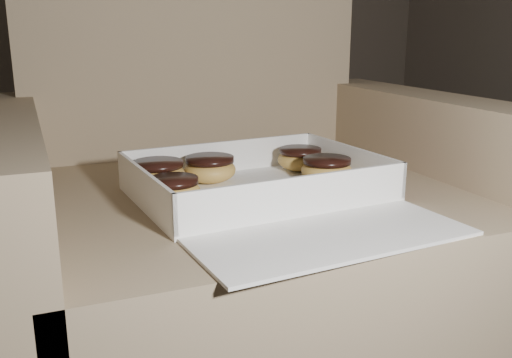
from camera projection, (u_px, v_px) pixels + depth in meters
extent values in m
cube|color=#867355|center=(246.00, 293.00, 1.07)|extent=(0.73, 0.73, 0.43)
cube|color=#867355|center=(190.00, 30.00, 1.24)|extent=(0.73, 0.14, 0.53)
cube|color=#867355|center=(15.00, 295.00, 0.91)|extent=(0.12, 0.73, 0.57)
cube|color=#867355|center=(421.00, 230.00, 1.19)|extent=(0.12, 0.73, 0.57)
cube|color=white|center=(256.00, 193.00, 0.95)|extent=(0.41, 0.32, 0.01)
cube|color=white|center=(222.00, 157.00, 1.06)|extent=(0.38, 0.04, 0.06)
cube|color=white|center=(301.00, 196.00, 0.82)|extent=(0.38, 0.04, 0.06)
cube|color=white|center=(144.00, 188.00, 0.86)|extent=(0.03, 0.29, 0.06)
cube|color=white|center=(350.00, 162.00, 1.02)|extent=(0.03, 0.29, 0.06)
cube|color=#E05A69|center=(352.00, 162.00, 1.02)|extent=(0.03, 0.28, 0.05)
cube|color=white|center=(333.00, 237.00, 0.76)|extent=(0.39, 0.19, 0.01)
ellipsoid|color=gold|center=(158.00, 175.00, 0.96)|extent=(0.09, 0.09, 0.04)
cylinder|color=black|center=(157.00, 164.00, 0.95)|extent=(0.09, 0.09, 0.01)
ellipsoid|color=gold|center=(327.00, 171.00, 0.99)|extent=(0.09, 0.09, 0.04)
cylinder|color=black|center=(327.00, 160.00, 0.98)|extent=(0.08, 0.08, 0.01)
ellipsoid|color=gold|center=(210.00, 170.00, 0.99)|extent=(0.09, 0.09, 0.04)
cylinder|color=black|center=(210.00, 159.00, 0.99)|extent=(0.08, 0.08, 0.01)
ellipsoid|color=gold|center=(300.00, 160.00, 1.08)|extent=(0.08, 0.08, 0.04)
cylinder|color=black|center=(300.00, 151.00, 1.07)|extent=(0.08, 0.08, 0.01)
ellipsoid|color=gold|center=(174.00, 192.00, 0.87)|extent=(0.08, 0.08, 0.04)
cylinder|color=black|center=(173.00, 181.00, 0.87)|extent=(0.08, 0.08, 0.01)
ellipsoid|color=black|center=(309.00, 190.00, 0.94)|extent=(0.01, 0.01, 0.00)
ellipsoid|color=black|center=(223.00, 210.00, 0.84)|extent=(0.01, 0.01, 0.00)
ellipsoid|color=black|center=(329.00, 184.00, 0.98)|extent=(0.01, 0.01, 0.00)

